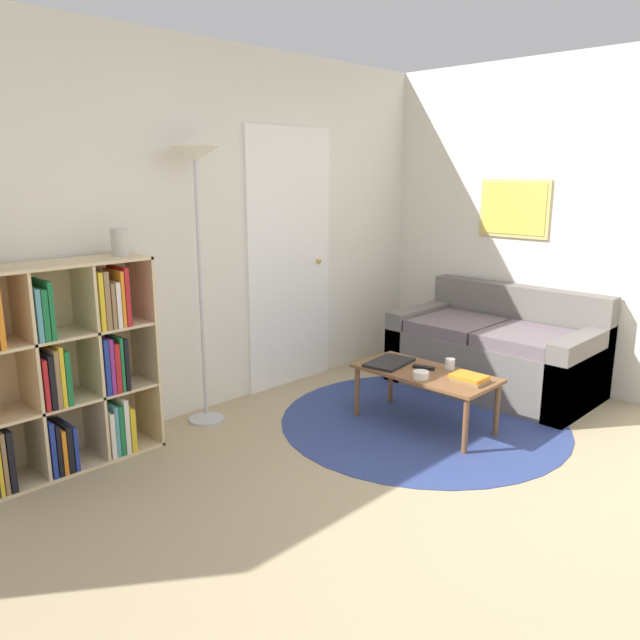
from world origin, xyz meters
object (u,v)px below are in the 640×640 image
Objects in this scene: coffee_table at (425,377)px; laptop at (389,362)px; bookshelf at (54,372)px; vase_on_shelf at (119,242)px; floor_lamp at (196,188)px; bowl at (421,375)px; cup at (450,364)px; couch at (498,353)px.

laptop is (-0.04, 0.29, 0.05)m from coffee_table.
vase_on_shelf is at bearing 0.03° from bookshelf.
vase_on_shelf is (0.46, 0.00, 0.71)m from bookshelf.
floor_lamp is 17.97× the size of bowl.
coffee_table is 2.51× the size of laptop.
laptop is 1.98m from vase_on_shelf.
cup is (0.17, -0.08, 0.08)m from coffee_table.
couch is at bearing -12.37° from laptop.
couch is (2.08, -1.11, -1.33)m from floor_lamp.
floor_lamp reaches higher than laptop.
coffee_table is (2.03, -1.17, -0.24)m from bookshelf.
bookshelf is 2.54m from cup.
floor_lamp is at bearing 138.12° from laptop.
laptop is at bearing 119.14° from cup.
floor_lamp reaches higher than bowl.
coffee_table is 2.17m from vase_on_shelf.
floor_lamp is at bearing 131.05° from coffee_table.
laptop is at bearing 97.09° from coffee_table.
coffee_table is at bearing -48.95° from floor_lamp.
vase_on_shelf reaches higher than coffee_table.
cup is at bearing -2.97° from bowl.
laptop is 0.37m from bowl.
cup is (0.32, -0.02, 0.01)m from bowl.
laptop is 0.42m from cup.
bookshelf is 0.79× the size of couch.
floor_lamp is 0.64m from vase_on_shelf.
laptop is at bearing -29.95° from vase_on_shelf.
coffee_table is at bearing -82.91° from laptop.
laptop is (0.97, -0.87, -1.22)m from floor_lamp.
vase_on_shelf is at bearing 178.80° from floor_lamp.
coffee_table is at bearing -36.70° from vase_on_shelf.
bowl is at bearing -174.93° from couch.
bookshelf is 0.85m from vase_on_shelf.
bookshelf reaches higher than bowl.
floor_lamp is (1.02, -0.01, 1.02)m from bookshelf.
vase_on_shelf is (-0.56, 0.01, -0.31)m from floor_lamp.
laptop is (1.99, -0.88, -0.19)m from bookshelf.
floor_lamp is 4.86× the size of laptop.
laptop is at bearing 167.63° from couch.
bowl is 1.45× the size of cup.
laptop is (-1.11, 0.24, 0.11)m from couch.
bookshelf is at bearing 156.16° from laptop.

